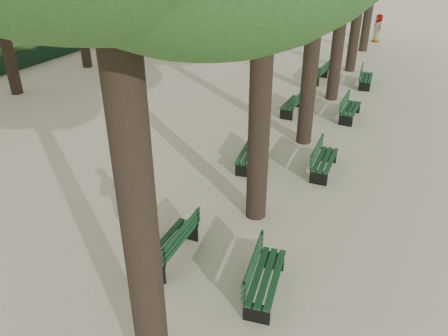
% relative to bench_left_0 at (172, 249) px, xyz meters
% --- Properties ---
extents(ground, '(120.00, 120.00, 0.00)m').
position_rel_bench_left_0_xyz_m(ground, '(-0.37, -0.61, -0.27)').
color(ground, beige).
rests_on(ground, ground).
extents(bench_left_0, '(0.59, 1.81, 0.92)m').
position_rel_bench_left_0_xyz_m(bench_left_0, '(0.00, 0.00, 0.00)').
color(bench_left_0, black).
rests_on(bench_left_0, ground).
extents(bench_left_1, '(0.80, 1.86, 0.92)m').
position_rel_bench_left_0_xyz_m(bench_left_1, '(-0.00, 4.95, 0.00)').
color(bench_left_1, black).
rests_on(bench_left_1, ground).
extents(bench_left_2, '(0.63, 1.82, 0.92)m').
position_rel_bench_left_0_xyz_m(bench_left_2, '(-0.00, 9.96, 0.00)').
color(bench_left_2, black).
rests_on(bench_left_2, ground).
extents(bench_left_3, '(0.68, 1.83, 0.92)m').
position_rel_bench_left_0_xyz_m(bench_left_3, '(-0.00, 14.74, 0.00)').
color(bench_left_3, black).
rests_on(bench_left_3, ground).
extents(bench_right_0, '(0.79, 1.86, 0.92)m').
position_rel_bench_left_0_xyz_m(bench_right_0, '(2.27, -0.21, 0.00)').
color(bench_right_0, black).
rests_on(bench_right_0, ground).
extents(bench_right_1, '(0.60, 1.81, 0.92)m').
position_rel_bench_left_0_xyz_m(bench_right_1, '(2.27, 5.39, 0.00)').
color(bench_right_1, black).
rests_on(bench_right_1, ground).
extents(bench_right_2, '(0.63, 1.82, 0.92)m').
position_rel_bench_left_0_xyz_m(bench_right_2, '(2.27, 10.24, 0.00)').
color(bench_right_2, black).
rests_on(bench_right_2, ground).
extents(bench_right_3, '(0.69, 1.83, 0.92)m').
position_rel_bench_left_0_xyz_m(bench_right_3, '(2.27, 14.87, 0.00)').
color(bench_right_3, black).
rests_on(bench_right_3, ground).
extents(man_with_map, '(0.72, 0.80, 1.81)m').
position_rel_bench_left_0_xyz_m(man_with_map, '(-0.98, 0.29, 0.63)').
color(man_with_map, black).
rests_on(man_with_map, ground).
extents(pedestrian_d, '(0.76, 0.95, 1.82)m').
position_rel_bench_left_0_xyz_m(pedestrian_d, '(1.60, 25.46, 0.64)').
color(pedestrian_d, '#262628').
rests_on(pedestrian_d, ground).
extents(pedestrian_e, '(1.51, 0.95, 1.64)m').
position_rel_bench_left_0_xyz_m(pedestrian_e, '(-10.08, 20.31, 0.55)').
color(pedestrian_e, '#262628').
rests_on(pedestrian_e, ground).
extents(fence, '(0.08, 42.00, 0.90)m').
position_rel_bench_left_0_xyz_m(fence, '(-15.37, 10.39, 0.18)').
color(fence, black).
rests_on(fence, ground).
extents(hedge, '(1.20, 42.00, 1.20)m').
position_rel_bench_left_0_xyz_m(hedge, '(-16.07, 10.39, 0.33)').
color(hedge, '#214618').
rests_on(hedge, ground).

